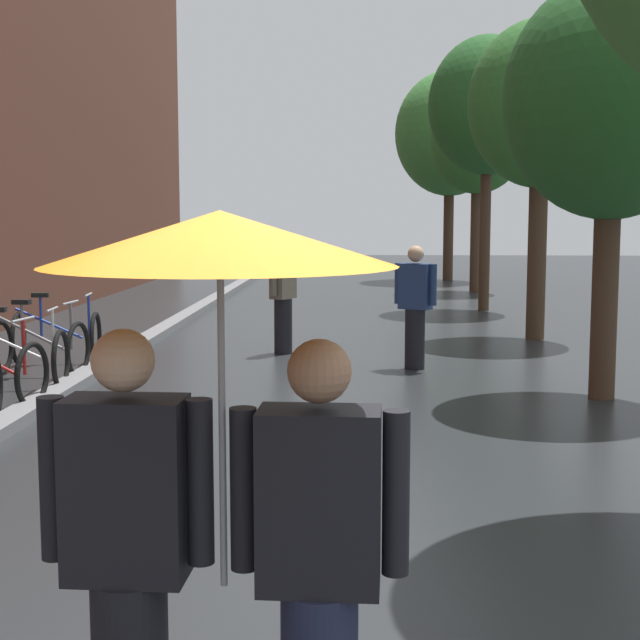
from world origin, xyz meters
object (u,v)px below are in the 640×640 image
(parked_bicycle_5, at_px, (39,347))
(parked_bicycle_6, at_px, (57,336))
(couple_under_umbrella, at_px, (221,414))
(street_tree_5, at_px, (450,134))
(street_tree_2, at_px, (541,106))
(pedestrian_walking_far, at_px, (283,296))
(street_tree_1, at_px, (612,100))
(pedestrian_walking_midground, at_px, (415,307))
(parked_bicycle_4, at_px, (16,358))
(street_tree_4, at_px, (477,142))
(street_tree_3, at_px, (487,106))

(parked_bicycle_5, bearing_deg, parked_bicycle_6, 95.38)
(parked_bicycle_6, xyz_separation_m, couple_under_umbrella, (3.63, -9.30, 1.01))
(street_tree_5, xyz_separation_m, couple_under_umbrella, (-2.96, -24.74, -2.86))
(street_tree_2, distance_m, couple_under_umbrella, 12.71)
(street_tree_5, xyz_separation_m, pedestrian_walking_far, (-3.64, -14.38, -3.42))
(street_tree_2, xyz_separation_m, parked_bicycle_6, (-6.86, -2.78, -3.29))
(street_tree_1, relative_size, pedestrian_walking_midground, 2.83)
(street_tree_2, relative_size, parked_bicycle_6, 4.34)
(parked_bicycle_4, height_order, parked_bicycle_6, same)
(parked_bicycle_5, relative_size, couple_under_umbrella, 0.55)
(street_tree_2, distance_m, street_tree_4, 8.82)
(couple_under_umbrella, relative_size, pedestrian_walking_midground, 1.28)
(street_tree_2, bearing_deg, street_tree_4, 89.58)
(pedestrian_walking_midground, bearing_deg, street_tree_3, 76.06)
(pedestrian_walking_midground, bearing_deg, street_tree_5, 83.36)
(parked_bicycle_5, bearing_deg, pedestrian_walking_midground, 9.65)
(street_tree_3, distance_m, pedestrian_walking_midground, 8.23)
(street_tree_4, height_order, parked_bicycle_5, street_tree_4)
(parked_bicycle_4, height_order, parked_bicycle_5, same)
(street_tree_1, distance_m, parked_bicycle_5, 7.28)
(pedestrian_walking_far, bearing_deg, parked_bicycle_5, -144.50)
(pedestrian_walking_far, bearing_deg, couple_under_umbrella, -86.26)
(street_tree_2, bearing_deg, parked_bicycle_6, -157.96)
(street_tree_3, height_order, street_tree_4, street_tree_3)
(parked_bicycle_6, height_order, pedestrian_walking_far, pedestrian_walking_far)
(parked_bicycle_5, xyz_separation_m, pedestrian_walking_far, (2.86, 2.04, 0.45))
(couple_under_umbrella, bearing_deg, street_tree_5, 83.17)
(street_tree_5, relative_size, parked_bicycle_6, 5.25)
(street_tree_1, relative_size, street_tree_4, 0.89)
(pedestrian_walking_far, bearing_deg, parked_bicycle_4, -134.29)
(parked_bicycle_5, bearing_deg, street_tree_3, 51.29)
(parked_bicycle_6, distance_m, couple_under_umbrella, 10.04)
(street_tree_2, xyz_separation_m, pedestrian_walking_midground, (-2.09, -2.97, -2.85))
(street_tree_1, distance_m, street_tree_4, 13.65)
(street_tree_1, distance_m, couple_under_umbrella, 8.10)
(couple_under_umbrella, bearing_deg, parked_bicycle_5, 113.05)
(street_tree_3, xyz_separation_m, street_tree_5, (0.00, 8.32, 0.11))
(pedestrian_walking_midground, height_order, pedestrian_walking_far, pedestrian_walking_far)
(parked_bicycle_4, distance_m, pedestrian_walking_far, 4.07)
(parked_bicycle_5, xyz_separation_m, couple_under_umbrella, (3.54, -8.31, 1.01))
(street_tree_5, relative_size, couple_under_umbrella, 2.96)
(parked_bicycle_5, height_order, parked_bicycle_6, same)
(street_tree_3, xyz_separation_m, parked_bicycle_5, (-6.49, -8.10, -3.76))
(pedestrian_walking_midground, xyz_separation_m, pedestrian_walking_far, (-1.82, 1.25, 0.01))
(couple_under_umbrella, height_order, pedestrian_walking_far, couple_under_umbrella)
(street_tree_3, relative_size, parked_bicycle_4, 4.92)
(street_tree_3, bearing_deg, street_tree_5, 89.97)
(street_tree_1, xyz_separation_m, pedestrian_walking_far, (-3.76, 3.09, -2.38))
(parked_bicycle_4, xyz_separation_m, couple_under_umbrella, (3.50, -7.46, 1.01))
(parked_bicycle_5, relative_size, pedestrian_walking_far, 0.70)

